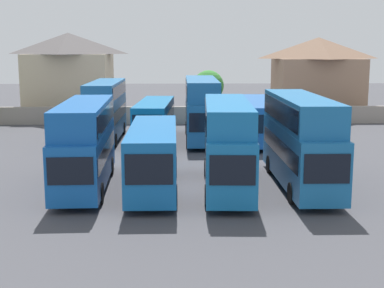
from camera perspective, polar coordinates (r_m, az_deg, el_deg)
name	(u,v)px	position (r m, az deg, el deg)	size (l,w,h in m)	color
ground	(187,136)	(48.53, -0.48, 0.81)	(140.00, 140.00, 0.00)	#424247
depot_boundary_wall	(186,115)	(56.27, -0.63, 3.03)	(56.00, 0.50, 1.80)	gray
bus_1	(85,140)	(31.05, -11.16, 0.39)	(2.83, 10.52, 4.83)	#1353A4
bus_2	(153,155)	(30.11, -4.09, -1.10)	(2.67, 10.26, 3.55)	#135BA3
bus_3	(227,141)	(30.18, 3.72, 0.36)	(2.90, 10.61, 4.91)	#1564A5
bus_4	(300,136)	(31.38, 11.28, 0.79)	(2.58, 11.20, 5.14)	#19629E
bus_5	(106,108)	(46.72, -9.03, 3.79)	(2.56, 10.86, 4.98)	#1C5E9A
bus_6	(155,119)	(45.90, -3.93, 2.67)	(3.21, 10.70, 3.37)	#0D62A1
bus_7	(201,106)	(46.33, 1.00, 4.01)	(2.74, 11.82, 5.21)	#1D5D97
bus_8	(258,118)	(46.34, 6.94, 2.75)	(3.17, 12.11, 3.44)	#1E57A8
house_terrace_left	(69,74)	(63.47, -12.71, 7.13)	(9.53, 8.34, 9.42)	#C6B293
house_terrace_centre	(317,76)	(64.47, 12.98, 6.94)	(9.86, 7.95, 8.92)	#9E7A60
tree_behind_wall	(208,86)	(58.57, 1.72, 6.04)	(3.32, 3.32, 5.41)	brown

